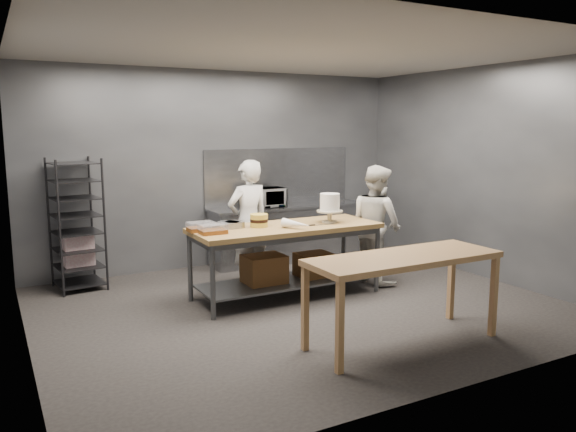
# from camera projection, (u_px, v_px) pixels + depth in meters

# --- Properties ---
(ground) EXTENTS (6.00, 6.00, 0.00)m
(ground) POSITION_uv_depth(u_px,v_px,m) (301.00, 306.00, 6.79)
(ground) COLOR black
(ground) RESTS_ON ground
(back_wall) EXTENTS (6.00, 0.04, 3.00)m
(back_wall) POSITION_uv_depth(u_px,v_px,m) (222.00, 169.00, 8.72)
(back_wall) COLOR #4C4F54
(back_wall) RESTS_ON ground
(work_table) EXTENTS (2.40, 0.90, 0.92)m
(work_table) POSITION_uv_depth(u_px,v_px,m) (286.00, 252.00, 7.11)
(work_table) COLOR olive
(work_table) RESTS_ON ground
(near_counter) EXTENTS (2.00, 0.70, 0.90)m
(near_counter) POSITION_uv_depth(u_px,v_px,m) (404.00, 264.00, 5.53)
(near_counter) COLOR olive
(near_counter) RESTS_ON ground
(back_counter) EXTENTS (2.60, 0.60, 0.90)m
(back_counter) POSITION_uv_depth(u_px,v_px,m) (288.00, 233.00, 9.08)
(back_counter) COLOR slate
(back_counter) RESTS_ON ground
(splashback_panel) EXTENTS (2.60, 0.02, 0.90)m
(splashback_panel) POSITION_uv_depth(u_px,v_px,m) (279.00, 176.00, 9.20)
(splashback_panel) COLOR slate
(splashback_panel) RESTS_ON back_counter
(speed_rack) EXTENTS (0.67, 0.71, 1.75)m
(speed_rack) POSITION_uv_depth(u_px,v_px,m) (77.00, 225.00, 7.43)
(speed_rack) COLOR black
(speed_rack) RESTS_ON ground
(chef_behind) EXTENTS (0.67, 0.49, 1.71)m
(chef_behind) POSITION_uv_depth(u_px,v_px,m) (248.00, 222.00, 7.67)
(chef_behind) COLOR silver
(chef_behind) RESTS_ON ground
(chef_right) EXTENTS (0.64, 0.81, 1.63)m
(chef_right) POSITION_uv_depth(u_px,v_px,m) (376.00, 224.00, 7.77)
(chef_right) COLOR silver
(chef_right) RESTS_ON ground
(microwave) EXTENTS (0.54, 0.37, 0.30)m
(microwave) POSITION_uv_depth(u_px,v_px,m) (267.00, 197.00, 8.81)
(microwave) COLOR black
(microwave) RESTS_ON back_counter
(frosted_cake_stand) EXTENTS (0.34, 0.34, 0.38)m
(frosted_cake_stand) POSITION_uv_depth(u_px,v_px,m) (330.00, 204.00, 7.24)
(frosted_cake_stand) COLOR #B3AB8F
(frosted_cake_stand) RESTS_ON work_table
(layer_cake) EXTENTS (0.22, 0.22, 0.16)m
(layer_cake) POSITION_uv_depth(u_px,v_px,m) (259.00, 220.00, 6.95)
(layer_cake) COLOR gold
(layer_cake) RESTS_ON work_table
(cake_pans) EXTENTS (0.54, 0.32, 0.07)m
(cake_pans) POSITION_uv_depth(u_px,v_px,m) (226.00, 225.00, 6.85)
(cake_pans) COLOR gray
(cake_pans) RESTS_ON work_table
(piping_bag) EXTENTS (0.28, 0.39, 0.12)m
(piping_bag) POSITION_uv_depth(u_px,v_px,m) (296.00, 224.00, 6.81)
(piping_bag) COLOR white
(piping_bag) RESTS_ON work_table
(offset_spatula) EXTENTS (0.36, 0.02, 0.02)m
(offset_spatula) POSITION_uv_depth(u_px,v_px,m) (318.00, 225.00, 7.08)
(offset_spatula) COLOR slate
(offset_spatula) RESTS_ON work_table
(pastry_clamshells) EXTENTS (0.38, 0.44, 0.11)m
(pastry_clamshells) POSITION_uv_depth(u_px,v_px,m) (207.00, 228.00, 6.58)
(pastry_clamshells) COLOR #975B1E
(pastry_clamshells) RESTS_ON work_table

